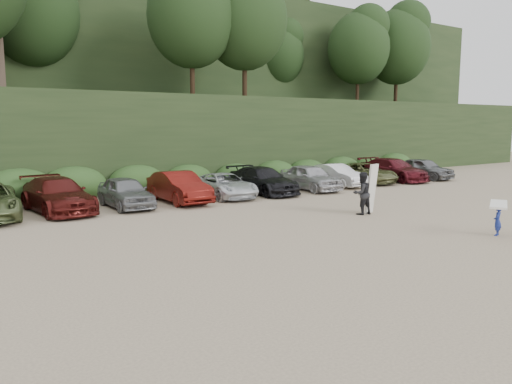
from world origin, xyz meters
TOP-DOWN VIEW (x-y plane):
  - ground at (0.00, 0.00)m, footprint 120.00×120.00m
  - hillside_backdrop at (-0.26, 35.93)m, footprint 90.00×41.50m
  - parked_cars at (1.38, 10.02)m, footprint 36.44×6.01m
  - child_surfer at (4.58, -4.01)m, footprint 2.04×1.48m
  - adult_surfer at (3.69, 1.89)m, footprint 1.41×0.83m

SIDE VIEW (x-z plane):
  - ground at x=0.00m, z-range 0.00..0.00m
  - parked_cars at x=1.38m, z-range -0.04..1.58m
  - child_surfer at x=4.58m, z-range 0.22..1.43m
  - adult_surfer at x=3.69m, z-range -0.16..2.13m
  - hillside_backdrop at x=-0.26m, z-range -2.78..25.22m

